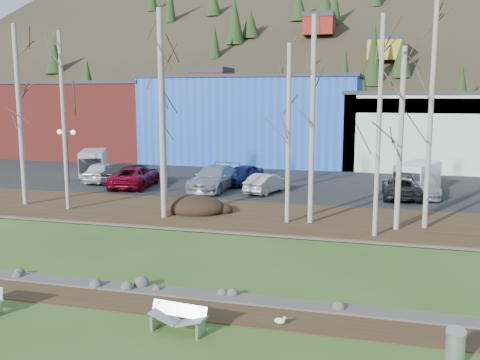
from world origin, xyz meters
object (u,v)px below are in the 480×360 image
(car_4, at_px, (242,175))
(van_grey, at_px, (93,163))
(car_1, at_px, (131,174))
(car_7, at_px, (423,185))
(car_3, at_px, (214,178))
(car_5, at_px, (266,183))
(car_6, at_px, (401,187))
(car_0, at_px, (103,172))
(litter_bin, at_px, (455,348))
(seagull, at_px, (280,321))
(car_2, at_px, (135,177))
(street_lamp, at_px, (67,141))
(van_white, at_px, (417,178))
(bench_damaged, at_px, (178,318))

(car_4, height_order, van_grey, van_grey)
(van_grey, bearing_deg, car_1, -59.21)
(car_1, relative_size, car_7, 0.93)
(car_3, relative_size, car_5, 1.42)
(car_6, height_order, car_7, car_7)
(car_0, distance_m, car_3, 8.99)
(litter_bin, bearing_deg, seagull, 167.38)
(litter_bin, xyz_separation_m, car_1, (-19.29, 21.26, 0.49))
(car_2, height_order, car_6, car_2)
(street_lamp, bearing_deg, car_4, 12.17)
(car_0, bearing_deg, van_white, 174.98)
(car_3, bearing_deg, litter_bin, -54.27)
(bench_damaged, height_order, street_lamp, street_lamp)
(car_5, relative_size, car_7, 0.80)
(car_5, xyz_separation_m, car_7, (9.86, 1.49, 0.07))
(bench_damaged, height_order, litter_bin, litter_bin)
(litter_bin, xyz_separation_m, car_0, (-21.78, 21.69, 0.49))
(car_2, height_order, car_3, car_3)
(seagull, xyz_separation_m, car_2, (-13.92, 19.22, 0.72))
(car_2, relative_size, car_6, 1.09)
(car_4, distance_m, car_7, 12.24)
(car_2, distance_m, car_7, 19.23)
(litter_bin, relative_size, car_3, 0.15)
(car_5, bearing_deg, bench_damaged, 110.98)
(car_5, bearing_deg, car_0, 10.35)
(seagull, xyz_separation_m, car_7, (5.24, 20.98, 0.70))
(car_3, relative_size, van_grey, 1.18)
(car_7, distance_m, van_white, 1.39)
(car_7, relative_size, van_white, 1.03)
(litter_bin, xyz_separation_m, car_7, (0.66, 22.01, 0.45))
(street_lamp, xyz_separation_m, car_0, (2.38, 0.75, -2.29))
(car_2, relative_size, van_white, 1.11)
(car_0, relative_size, car_7, 0.89)
(car_1, xyz_separation_m, car_5, (10.09, -0.75, -0.11))
(street_lamp, height_order, car_6, street_lamp)
(car_1, height_order, car_7, car_1)
(seagull, height_order, car_1, car_1)
(car_0, relative_size, car_2, 0.84)
(car_0, distance_m, car_2, 3.58)
(bench_damaged, xyz_separation_m, seagull, (2.71, 1.07, -0.23))
(litter_bin, height_order, van_grey, van_grey)
(seagull, bearing_deg, car_0, 111.63)
(car_6, bearing_deg, car_7, -144.65)
(car_2, relative_size, car_7, 1.07)
(van_white, bearing_deg, litter_bin, -69.50)
(street_lamp, xyz_separation_m, car_4, (12.64, 2.29, -2.33))
(street_lamp, distance_m, car_7, 24.94)
(bench_damaged, bearing_deg, street_lamp, 135.62)
(car_4, distance_m, van_white, 11.87)
(van_white, bearing_deg, street_lamp, -153.06)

